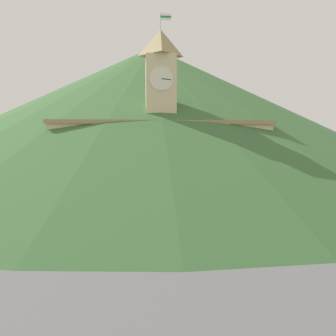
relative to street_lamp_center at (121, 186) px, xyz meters
name	(u,v)px	position (x,y,z in m)	size (l,w,h in m)	color
ground_plane	(174,245)	(5.76, -17.11, -3.81)	(160.00, 160.00, 0.00)	#565659
civic_building	(161,158)	(5.76, 5.47, 3.82)	(32.88, 9.10, 29.38)	beige
banner_fence	(164,206)	(5.76, -1.36, -2.57)	(32.70, 0.12, 2.49)	#1E8438
hillside_backdrop	(153,116)	(5.76, 40.19, 12.80)	(129.77, 129.77, 33.23)	#386033
street_lamp_center	(121,186)	(0.00, 0.00, 0.00)	(1.26, 0.36, 5.28)	black
street_lamp_left	(204,187)	(11.57, 0.00, -0.13)	(1.26, 0.36, 5.07)	black
car_yellow_coupe	(181,234)	(6.63, -15.04, -3.19)	(4.34, 2.41, 1.35)	yellow
car_black_suv	(310,228)	(20.22, -14.62, -2.98)	(5.03, 2.64, 1.80)	black
car_green_wagon	(145,216)	(3.11, -6.04, -3.09)	(4.76, 2.50, 1.55)	#2D663D
car_blue_van	(266,211)	(18.91, -4.80, -2.85)	(5.21, 2.61, 2.10)	#284C99
car_gray_pickup	(100,242)	(-1.06, -18.48, -3.00)	(5.45, 2.72, 1.75)	slate
car_silver_hatch	(98,216)	(-2.65, -5.55, -3.12)	(4.02, 2.26, 1.50)	#B7B7BC
pedestrian	(181,213)	(7.76, -5.31, -2.90)	(0.41, 0.41, 1.67)	#33567A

